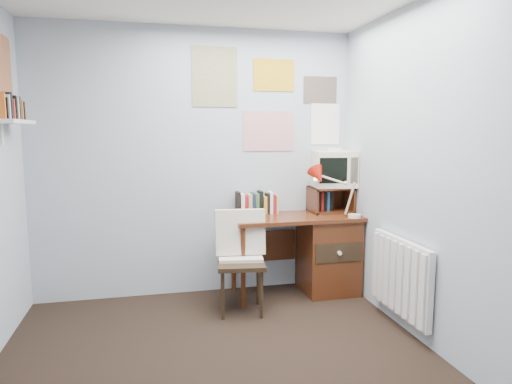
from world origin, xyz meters
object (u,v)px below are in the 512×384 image
(desk_lamp, at_px, (355,195))
(wall_shelf, at_px, (11,122))
(tv_riser, at_px, (331,199))
(crt_tv, at_px, (334,167))
(radiator, at_px, (400,277))
(desk_chair, at_px, (241,264))
(desk, at_px, (322,251))

(desk_lamp, distance_m, wall_shelf, 2.87)
(wall_shelf, bearing_deg, tv_riser, 10.32)
(crt_tv, relative_size, wall_shelf, 0.64)
(radiator, bearing_deg, desk_chair, 152.40)
(tv_riser, bearing_deg, desk, -137.04)
(radiator, bearing_deg, crt_tv, 97.22)
(tv_riser, distance_m, crt_tv, 0.32)
(desk, relative_size, wall_shelf, 1.94)
(tv_riser, relative_size, wall_shelf, 0.65)
(tv_riser, bearing_deg, radiator, -80.72)
(desk, distance_m, desk_lamp, 0.65)
(desk, bearing_deg, radiator, -72.76)
(desk_lamp, bearing_deg, desk_chair, -161.54)
(desk_chair, bearing_deg, crt_tv, 32.09)
(tv_riser, bearing_deg, wall_shelf, -169.68)
(tv_riser, bearing_deg, desk_chair, -156.10)
(desk_chair, relative_size, tv_riser, 2.12)
(crt_tv, height_order, radiator, crt_tv)
(desk_lamp, bearing_deg, radiator, -71.58)
(tv_riser, xyz_separation_m, crt_tv, (0.04, 0.02, 0.31))
(crt_tv, distance_m, radiator, 1.32)
(desk_chair, height_order, radiator, desk_chair)
(desk, relative_size, desk_chair, 1.41)
(desk_lamp, xyz_separation_m, tv_riser, (-0.10, 0.33, -0.09))
(desk, xyz_separation_m, wall_shelf, (-2.57, -0.38, 1.21))
(tv_riser, height_order, radiator, tv_riser)
(desk, height_order, crt_tv, crt_tv)
(desk_lamp, xyz_separation_m, radiator, (0.07, -0.71, -0.55))
(desk_chair, relative_size, crt_tv, 2.13)
(desk, distance_m, radiator, 0.97)
(desk_chair, bearing_deg, desk, 28.62)
(desk, height_order, desk_lamp, desk_lamp)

